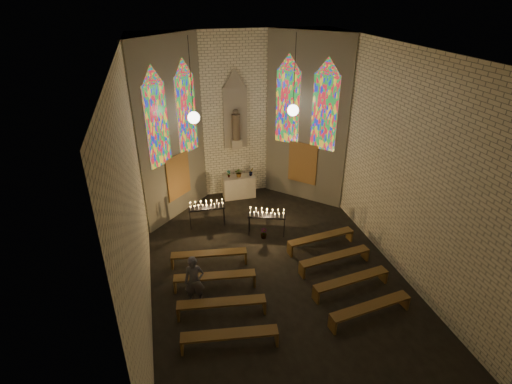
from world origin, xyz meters
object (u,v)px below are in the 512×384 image
votive_stand_right (267,214)px  visitor (194,281)px  aisle_flower_pot (264,233)px  votive_stand_left (207,206)px  altar (239,187)px

votive_stand_right → visitor: visitor is taller
aisle_flower_pot → votive_stand_left: (-1.92, 1.37, 0.68)m
aisle_flower_pot → altar: bearing=93.1°
aisle_flower_pot → visitor: 4.05m
votive_stand_left → aisle_flower_pot: bearing=-32.6°
altar → aisle_flower_pot: bearing=-86.9°
altar → aisle_flower_pot: 3.48m
aisle_flower_pot → votive_stand_left: votive_stand_left is taller
votive_stand_left → visitor: visitor is taller
altar → votive_stand_left: bearing=-129.5°
votive_stand_left → visitor: size_ratio=0.88×
altar → votive_stand_right: size_ratio=0.97×
votive_stand_right → visitor: size_ratio=0.89×
aisle_flower_pot → visitor: visitor is taller
votive_stand_left → votive_stand_right: 2.39m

